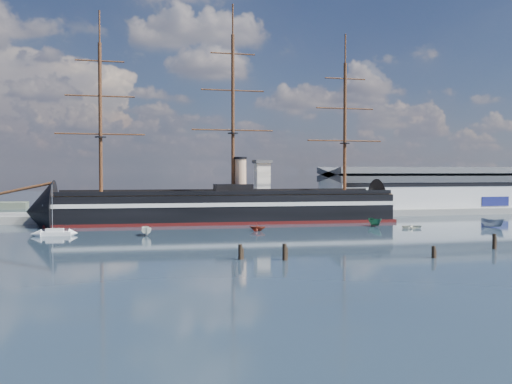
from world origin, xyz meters
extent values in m
plane|color=#172531|center=(0.00, 40.00, 0.00)|extent=(600.00, 600.00, 0.00)
cube|color=slate|center=(10.00, 76.00, 0.00)|extent=(180.00, 18.00, 2.00)
cube|color=#B7BABC|center=(58.00, 80.00, 7.00)|extent=(62.00, 20.00, 10.00)
cube|color=#3F4247|center=(58.00, 80.00, 12.60)|extent=(63.00, 21.00, 2.00)
cube|color=silver|center=(3.00, 73.00, 9.00)|extent=(4.00, 4.00, 14.00)
cube|color=#3F4247|center=(3.00, 73.00, 16.50)|extent=(5.00, 5.00, 1.00)
cube|color=black|center=(-10.53, 60.00, 4.00)|extent=(88.80, 21.22, 7.00)
cube|color=silver|center=(-10.53, 60.00, 5.20)|extent=(90.81, 21.57, 1.00)
cube|color=#450E0D|center=(-10.53, 60.00, 0.35)|extent=(90.81, 21.53, 0.90)
cone|color=black|center=(-57.03, 60.00, 3.70)|extent=(14.91, 16.49, 15.68)
cone|color=black|center=(35.97, 60.00, 3.70)|extent=(11.91, 16.31, 15.68)
cube|color=brown|center=(-10.53, 60.00, 7.60)|extent=(88.72, 19.94, 0.40)
cube|color=black|center=(-8.53, 60.00, 9.00)|extent=(10.34, 6.59, 2.50)
cylinder|color=tan|center=(-6.53, 60.00, 12.50)|extent=(3.20, 3.20, 9.00)
cylinder|color=#381E0F|center=(-62.53, 60.00, 9.00)|extent=(17.76, 1.76, 4.43)
cylinder|color=#381E0F|center=(-42.53, 60.00, 26.80)|extent=(0.90, 0.90, 38.00)
cylinder|color=#381E0F|center=(-8.53, 60.00, 28.80)|extent=(0.90, 0.90, 42.00)
cylinder|color=#381E0F|center=(23.47, 60.00, 25.80)|extent=(0.90, 0.90, 36.00)
cube|color=silver|center=(-51.71, 38.13, 0.45)|extent=(6.94, 2.71, 0.90)
cube|color=silver|center=(-51.71, 38.13, 1.17)|extent=(3.74, 1.83, 0.72)
cylinder|color=#B2B2B7|center=(-52.16, 38.13, 5.86)|extent=(0.14, 0.14, 9.92)
imported|color=white|center=(-32.86, 33.55, 0.00)|extent=(6.10, 2.30, 2.43)
imported|color=#286146|center=(23.44, 40.72, 0.00)|extent=(6.45, 2.51, 2.55)
imported|color=maroon|center=(-7.74, 36.91, 0.00)|extent=(5.06, 6.31, 2.14)
imported|color=silver|center=(29.69, 33.60, 0.00)|extent=(1.71, 3.15, 1.39)
imported|color=gray|center=(49.84, 31.04, 0.00)|extent=(7.53, 5.20, 2.83)
cylinder|color=black|center=(-20.83, -3.24, 0.00)|extent=(0.64, 0.64, 3.05)
cylinder|color=black|center=(8.82, -9.45, 0.00)|extent=(0.64, 0.64, 2.61)
cylinder|color=black|center=(25.02, -2.52, 0.00)|extent=(0.64, 0.64, 3.34)
cylinder|color=black|center=(-14.46, -5.73, 0.00)|extent=(0.64, 0.64, 3.25)
camera|label=1|loc=(-40.11, -88.62, 13.58)|focal=40.00mm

